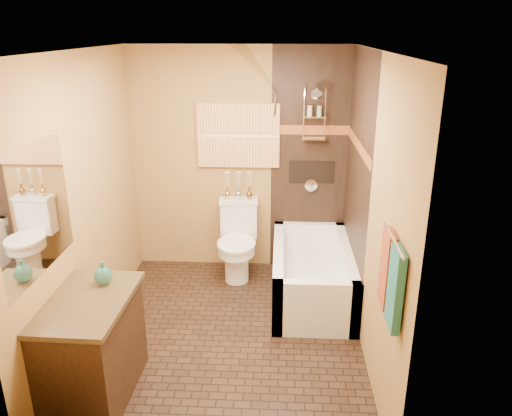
# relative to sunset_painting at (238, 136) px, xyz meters

# --- Properties ---
(floor) EXTENTS (3.00, 3.00, 0.00)m
(floor) POSITION_rel_sunset_painting_xyz_m (0.01, -1.48, -1.55)
(floor) COLOR black
(floor) RESTS_ON ground
(wall_left) EXTENTS (0.02, 3.00, 2.50)m
(wall_left) POSITION_rel_sunset_painting_xyz_m (-1.19, -1.48, -0.30)
(wall_left) COLOR #A67840
(wall_left) RESTS_ON floor
(wall_right) EXTENTS (0.02, 3.00, 2.50)m
(wall_right) POSITION_rel_sunset_painting_xyz_m (1.21, -1.48, -0.30)
(wall_right) COLOR #A67840
(wall_right) RESTS_ON floor
(wall_back) EXTENTS (2.40, 0.02, 2.50)m
(wall_back) POSITION_rel_sunset_painting_xyz_m (0.01, 0.02, -0.30)
(wall_back) COLOR #A67840
(wall_back) RESTS_ON floor
(wall_front) EXTENTS (2.40, 0.02, 2.50)m
(wall_front) POSITION_rel_sunset_painting_xyz_m (0.01, -2.98, -0.30)
(wall_front) COLOR #A67840
(wall_front) RESTS_ON floor
(ceiling) EXTENTS (3.00, 3.00, 0.00)m
(ceiling) POSITION_rel_sunset_painting_xyz_m (0.01, -1.48, 0.95)
(ceiling) COLOR silver
(ceiling) RESTS_ON wall_back
(alcove_tile_back) EXTENTS (0.85, 0.01, 2.50)m
(alcove_tile_back) POSITION_rel_sunset_painting_xyz_m (0.79, 0.01, -0.30)
(alcove_tile_back) COLOR black
(alcove_tile_back) RESTS_ON wall_back
(alcove_tile_right) EXTENTS (0.01, 1.50, 2.50)m
(alcove_tile_right) POSITION_rel_sunset_painting_xyz_m (1.20, -0.73, -0.30)
(alcove_tile_right) COLOR black
(alcove_tile_right) RESTS_ON wall_right
(mosaic_band_back) EXTENTS (0.85, 0.01, 0.10)m
(mosaic_band_back) POSITION_rel_sunset_painting_xyz_m (0.79, 0.00, 0.07)
(mosaic_band_back) COLOR maroon
(mosaic_band_back) RESTS_ON alcove_tile_back
(mosaic_band_right) EXTENTS (0.01, 1.50, 0.10)m
(mosaic_band_right) POSITION_rel_sunset_painting_xyz_m (1.19, -0.73, 0.07)
(mosaic_band_right) COLOR maroon
(mosaic_band_right) RESTS_ON alcove_tile_right
(alcove_niche) EXTENTS (0.50, 0.01, 0.25)m
(alcove_niche) POSITION_rel_sunset_painting_xyz_m (0.81, 0.01, -0.40)
(alcove_niche) COLOR black
(alcove_niche) RESTS_ON alcove_tile_back
(shower_fixtures) EXTENTS (0.24, 0.33, 1.16)m
(shower_fixtures) POSITION_rel_sunset_painting_xyz_m (0.81, -0.10, 0.12)
(shower_fixtures) COLOR silver
(shower_fixtures) RESTS_ON floor
(curtain_rod) EXTENTS (0.03, 1.55, 0.03)m
(curtain_rod) POSITION_rel_sunset_painting_xyz_m (0.41, -0.73, 0.47)
(curtain_rod) COLOR silver
(curtain_rod) RESTS_ON wall_back
(towel_bar) EXTENTS (0.02, 0.55, 0.02)m
(towel_bar) POSITION_rel_sunset_painting_xyz_m (1.16, -2.53, -0.10)
(towel_bar) COLOR silver
(towel_bar) RESTS_ON wall_right
(towel_teal) EXTENTS (0.05, 0.22, 0.52)m
(towel_teal) POSITION_rel_sunset_painting_xyz_m (1.17, -2.66, -0.37)
(towel_teal) COLOR #1C5D57
(towel_teal) RESTS_ON towel_bar
(towel_rust) EXTENTS (0.05, 0.22, 0.52)m
(towel_rust) POSITION_rel_sunset_painting_xyz_m (1.17, -2.40, -0.37)
(towel_rust) COLOR maroon
(towel_rust) RESTS_ON towel_bar
(sunset_painting) EXTENTS (0.90, 0.04, 0.70)m
(sunset_painting) POSITION_rel_sunset_painting_xyz_m (0.00, 0.00, 0.00)
(sunset_painting) COLOR #D16B31
(sunset_painting) RESTS_ON wall_back
(vanity_mirror) EXTENTS (0.01, 1.00, 0.90)m
(vanity_mirror) POSITION_rel_sunset_painting_xyz_m (-1.18, -2.28, -0.05)
(vanity_mirror) COLOR white
(vanity_mirror) RESTS_ON wall_left
(bathtub) EXTENTS (0.80, 1.50, 0.55)m
(bathtub) POSITION_rel_sunset_painting_xyz_m (0.81, -0.73, -1.33)
(bathtub) COLOR white
(bathtub) RESTS_ON floor
(toilet) EXTENTS (0.44, 0.65, 0.85)m
(toilet) POSITION_rel_sunset_painting_xyz_m (0.00, -0.28, -1.12)
(toilet) COLOR white
(toilet) RESTS_ON floor
(vanity) EXTENTS (0.59, 0.95, 0.82)m
(vanity) POSITION_rel_sunset_painting_xyz_m (-0.91, -2.28, -1.14)
(vanity) COLOR black
(vanity) RESTS_ON floor
(teal_bottle) EXTENTS (0.18, 0.18, 0.22)m
(teal_bottle) POSITION_rel_sunset_painting_xyz_m (-0.86, -2.04, -0.64)
(teal_bottle) COLOR #23695B
(teal_bottle) RESTS_ON vanity
(bud_vases) EXTENTS (0.31, 0.07, 0.31)m
(bud_vases) POSITION_rel_sunset_painting_xyz_m (-0.00, -0.09, -0.53)
(bud_vases) COLOR gold
(bud_vases) RESTS_ON toilet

